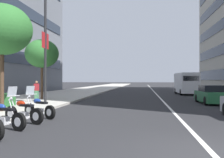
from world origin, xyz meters
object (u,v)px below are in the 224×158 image
Objects in this scene: street_tree_far_plaza at (2,30)px; motorcycle_under_tarp at (39,108)px; motorcycle_by_sign_pole at (3,117)px; street_tree_by_lamp_post at (42,54)px; car_far_down_avenue at (213,95)px; pedestrian_on_plaza at (37,91)px; motorcycle_mid_row at (23,112)px; street_lamp_with_banners at (51,30)px; delivery_van_ahead at (186,83)px.

motorcycle_under_tarp is at bearing -114.84° from street_tree_far_plaza.
motorcycle_by_sign_pole is 13.61m from street_tree_by_lamp_post.
street_tree_by_lamp_post is at bearing -50.50° from motorcycle_by_sign_pole.
pedestrian_on_plaza is at bearing 90.63° from car_far_down_avenue.
street_tree_by_lamp_post reaches higher than motorcycle_mid_row.
street_lamp_with_banners reaches higher than street_tree_far_plaza.
delivery_van_ahead is (23.04, -10.15, 0.95)m from motorcycle_mid_row.
car_far_down_avenue is 0.67× the size of delivery_van_ahead.
street_tree_by_lamp_post reaches higher than motorcycle_by_sign_pole.
motorcycle_by_sign_pole is at bearing 117.38° from motorcycle_under_tarp.
motorcycle_under_tarp reaches higher than car_far_down_avenue.
street_tree_far_plaza reaches higher than street_tree_by_lamp_post.
street_lamp_with_banners reaches higher than street_tree_by_lamp_post.
car_far_down_avenue is 2.70× the size of pedestrian_on_plaza.
delivery_van_ahead is 1.11× the size of street_tree_far_plaza.
delivery_van_ahead is at bearing -83.67° from motorcycle_under_tarp.
street_tree_by_lamp_post is at bearing 8.13° from street_tree_far_plaza.
street_lamp_with_banners reaches higher than motorcycle_by_sign_pole.
delivery_van_ahead is at bearing -49.61° from street_tree_by_lamp_post.
motorcycle_by_sign_pole is 11.41m from pedestrian_on_plaza.
pedestrian_on_plaza reaches higher than motorcycle_by_sign_pole.
street_tree_by_lamp_post is (-11.71, 13.77, 2.59)m from delivery_van_ahead.
street_lamp_with_banners is (8.94, 1.41, 4.86)m from motorcycle_by_sign_pole.
delivery_van_ahead is at bearing -1.96° from car_far_down_avenue.
street_tree_far_plaza reaches higher than pedestrian_on_plaza.
motorcycle_mid_row reaches higher than motorcycle_by_sign_pole.
street_tree_by_lamp_post reaches higher than delivery_van_ahead.
street_tree_by_lamp_post is (12.66, 3.50, 3.55)m from motorcycle_by_sign_pole.
motorcycle_mid_row is at bearing 133.57° from car_far_down_avenue.
street_lamp_with_banners is at bearing -9.60° from street_tree_far_plaza.
motorcycle_under_tarp is at bearing -68.17° from motorcycle_mid_row.
street_tree_far_plaza is (-20.41, 12.53, 2.98)m from delivery_van_ahead.
motorcycle_under_tarp is at bearing 129.22° from car_far_down_avenue.
motorcycle_under_tarp is (1.49, -0.07, -0.01)m from motorcycle_mid_row.
motorcycle_by_sign_pole is 10.27m from street_lamp_with_banners.
motorcycle_under_tarp is 8.81m from pedestrian_on_plaza.
motorcycle_mid_row is 1.49m from motorcycle_under_tarp.
motorcycle_under_tarp is at bearing -69.96° from motorcycle_by_sign_pole.
motorcycle_by_sign_pole is 1.34m from motorcycle_mid_row.
motorcycle_mid_row is 0.33× the size of delivery_van_ahead.
pedestrian_on_plaza reaches higher than car_far_down_avenue.
street_lamp_with_banners is (-2.49, 11.59, 4.66)m from car_far_down_avenue.
motorcycle_by_sign_pole is 0.41× the size of street_tree_by_lamp_post.
motorcycle_mid_row is at bearing 154.80° from delivery_van_ahead.
delivery_van_ahead is 19.75m from street_lamp_with_banners.
motorcycle_under_tarp is 7.97m from street_lamp_with_banners.
street_tree_far_plaza is at bearing 119.44° from car_far_down_avenue.
street_tree_by_lamp_post reaches higher than car_far_down_avenue.
delivery_van_ahead is at bearing -89.12° from motorcycle_mid_row.
pedestrian_on_plaza is at bearing -45.94° from motorcycle_mid_row.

